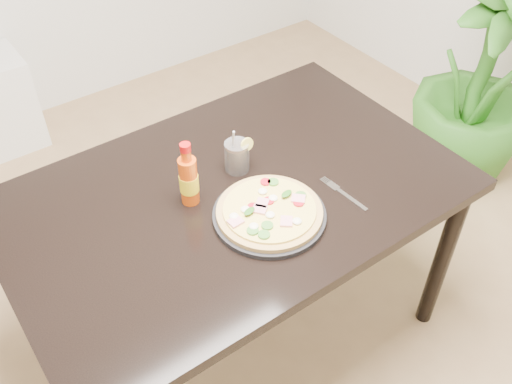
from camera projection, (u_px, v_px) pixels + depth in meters
dining_table at (234, 209)px, 1.81m from camera, size 1.40×0.90×0.75m
plate at (269, 215)px, 1.66m from camera, size 0.33×0.33×0.02m
pizza at (269, 211)px, 1.65m from camera, size 0.31×0.31×0.03m
hot_sauce_bottle at (189, 179)px, 1.66m from camera, size 0.07×0.07×0.22m
cola_cup at (237, 157)px, 1.80m from camera, size 0.09×0.08×0.17m
fork at (342, 193)px, 1.74m from camera, size 0.03×0.19×0.00m
houseplant at (480, 83)px, 2.64m from camera, size 0.70×0.70×1.04m
plant_pot at (459, 152)px, 2.92m from camera, size 0.28×0.28×0.22m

